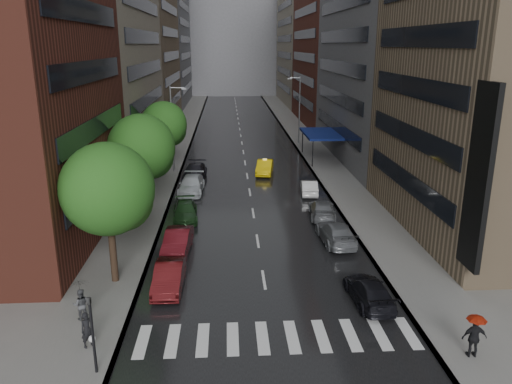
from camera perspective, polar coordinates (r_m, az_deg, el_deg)
ground at (r=26.16m, az=1.56°, el=-13.91°), size 220.00×220.00×0.00m
road at (r=73.69m, az=-1.71°, el=6.19°), size 14.00×140.00×0.01m
sidewalk_left at (r=73.99m, az=-8.74°, el=6.10°), size 4.00×140.00×0.15m
sidewalk_right at (r=74.47m, az=5.27°, el=6.29°), size 4.00×140.00×0.15m
crosswalk at (r=24.48m, az=2.45°, el=-16.23°), size 13.15×2.80×0.01m
buildings_left at (r=82.33m, az=-13.04°, el=18.06°), size 8.00×108.00×38.00m
buildings_right at (r=80.98m, az=9.25°, el=17.61°), size 8.05×109.10×36.00m
building_far at (r=140.50m, az=-2.61°, el=17.66°), size 40.00×14.00×32.00m
tree_near at (r=28.45m, az=-16.61°, el=0.30°), size 5.17×5.17×8.24m
tree_mid at (r=39.35m, az=-12.96°, el=4.96°), size 5.17×5.17×8.23m
tree_far at (r=53.24m, az=-10.49°, el=7.60°), size 4.79×4.79×7.63m
taxi at (r=52.87m, az=1.00°, el=2.87°), size 2.28×4.73×1.49m
parked_cars_left at (r=41.73m, az=-7.84°, el=-1.05°), size 2.49×28.66×1.56m
parked_cars_right at (r=36.28m, az=8.68°, el=-3.90°), size 2.40×24.48×1.47m
ped_bag_walker at (r=24.33m, az=-18.69°, el=-14.77°), size 0.72×0.71×1.68m
ped_black_umbrella at (r=26.39m, az=-19.46°, el=-11.20°), size 0.96×0.98×2.09m
ped_red_umbrella at (r=24.25m, az=23.75°, el=-14.48°), size 1.09×0.82×2.01m
traffic_light at (r=21.95m, az=-18.23°, el=-14.54°), size 0.18×0.15×3.45m
street_lamp_left at (r=53.44m, az=-9.50°, el=7.32°), size 1.74×0.22×9.00m
street_lamp_right at (r=68.67m, az=4.92°, el=9.50°), size 1.74×0.22×9.00m
awning at (r=59.37m, az=7.45°, el=6.60°), size 4.00×8.00×3.12m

